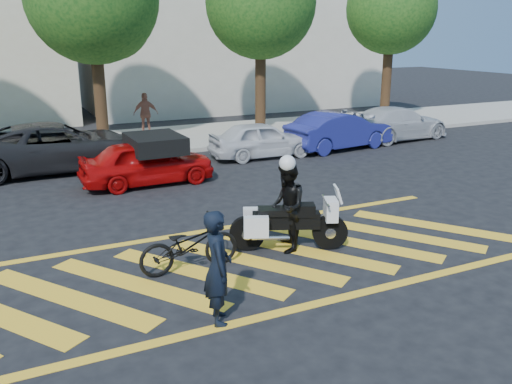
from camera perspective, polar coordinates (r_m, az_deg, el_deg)
name	(u,v)px	position (r m, az deg, el deg)	size (l,w,h in m)	color
ground	(230,266)	(9.93, -2.81, -7.82)	(90.00, 90.00, 0.00)	black
sidewalk	(104,144)	(21.04, -15.71, 4.86)	(60.00, 5.00, 0.15)	#9E998E
crosswalk	(228,266)	(9.92, -3.01, -7.84)	(12.33, 4.00, 0.01)	yellow
building_right	(230,6)	(31.94, -2.77, 18.97)	(16.00, 8.00, 11.00)	beige
tree_center	(96,2)	(20.77, -16.49, 18.62)	(4.60, 4.60, 7.56)	black
tree_right	(263,7)	(22.81, 0.72, 18.87)	(4.40, 4.40, 7.41)	black
tree_far_right	(392,13)	(26.34, 14.15, 17.85)	(4.00, 4.00, 7.10)	black
officer_bike	(218,267)	(7.83, -4.04, -7.91)	(0.62, 0.41, 1.71)	black
bicycle	(189,245)	(9.67, -7.05, -5.55)	(0.64, 1.83, 0.96)	black
police_motorcycle	(287,223)	(10.49, 3.27, -3.23)	(2.17, 1.24, 1.02)	black
officer_moto	(287,207)	(10.37, 3.25, -1.61)	(0.85, 0.66, 1.74)	black
red_convertible	(147,162)	(15.33, -11.39, 3.10)	(1.48, 3.67, 1.25)	#B10808
parked_mid_left	(57,147)	(17.61, -20.21, 4.49)	(2.45, 5.32, 1.48)	black
parked_mid_right	(262,139)	(18.36, 0.62, 5.55)	(1.44, 3.59, 1.22)	silver
parked_right	(339,131)	(19.90, 8.74, 6.40)	(1.43, 4.10, 1.35)	navy
parked_far_right	(397,123)	(22.17, 14.62, 7.02)	(1.83, 4.50, 1.30)	#B5B7BD
pedestrian_right	(146,114)	(22.26, -11.53, 8.10)	(0.97, 0.40, 1.65)	#905541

